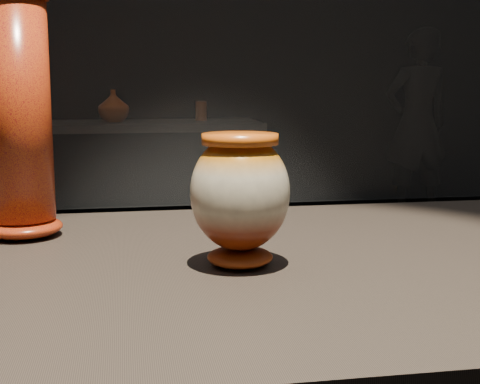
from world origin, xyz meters
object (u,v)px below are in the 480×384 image
at_px(main_vase, 240,194).
at_px(visitor, 417,124).
at_px(back_shelf, 104,163).
at_px(tall_vase, 18,121).

xyz_separation_m(main_vase, visitor, (2.28, 4.40, -0.20)).
distance_m(main_vase, back_shelf, 3.45).
distance_m(tall_vase, visitor, 4.92).
height_order(back_shelf, visitor, visitor).
height_order(main_vase, back_shelf, main_vase).
bearing_deg(visitor, tall_vase, 54.08).
xyz_separation_m(back_shelf, visitor, (2.57, 0.98, 0.16)).
distance_m(tall_vase, back_shelf, 3.21).
bearing_deg(back_shelf, visitor, 20.88).
relative_size(main_vase, visitor, 0.12).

